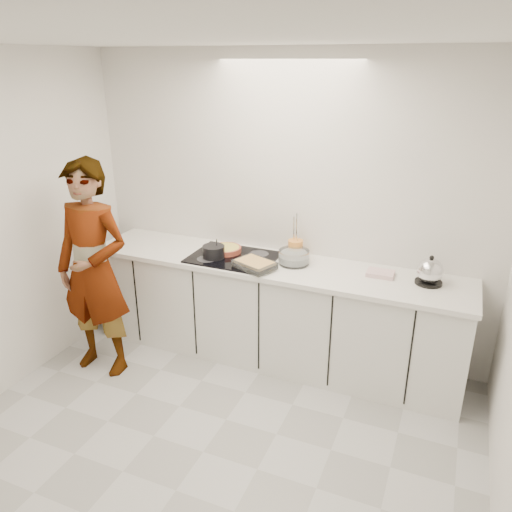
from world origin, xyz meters
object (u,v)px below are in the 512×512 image
at_px(mixing_bowl, 294,258).
at_px(utensil_crock, 295,249).
at_px(cook, 94,270).
at_px(baking_dish, 255,264).
at_px(kettle, 430,272).
at_px(tart_dish, 226,249).
at_px(saucepan, 214,252).
at_px(hob, 233,257).

xyz_separation_m(mixing_bowl, utensil_crock, (-0.03, 0.13, 0.02)).
bearing_deg(cook, baking_dish, 21.11).
xyz_separation_m(mixing_bowl, cook, (-1.45, -0.75, -0.06)).
height_order(baking_dish, kettle, kettle).
relative_size(tart_dish, baking_dish, 0.92).
bearing_deg(saucepan, mixing_bowl, 13.73).
distance_m(kettle, utensil_crock, 1.11).
xyz_separation_m(mixing_bowl, kettle, (1.07, 0.02, 0.04)).
height_order(mixing_bowl, utensil_crock, utensil_crock).
height_order(tart_dish, baking_dish, baking_dish).
bearing_deg(baking_dish, kettle, 11.02).
xyz_separation_m(baking_dish, kettle, (1.32, 0.26, 0.05)).
xyz_separation_m(utensil_crock, cook, (-1.42, -0.88, -0.08)).
bearing_deg(saucepan, cook, -143.35).
bearing_deg(cook, saucepan, 34.65).
xyz_separation_m(saucepan, utensil_crock, (0.63, 0.30, 0.01)).
height_order(tart_dish, kettle, kettle).
xyz_separation_m(kettle, cook, (-2.52, -0.77, -0.10)).
xyz_separation_m(hob, baking_dish, (0.27, -0.16, 0.04)).
bearing_deg(tart_dish, saucepan, -102.42).
height_order(saucepan, mixing_bowl, saucepan).
bearing_deg(utensil_crock, mixing_bowl, -76.03).
xyz_separation_m(kettle, utensil_crock, (-1.10, 0.11, -0.02)).
relative_size(tart_dish, mixing_bowl, 1.13).
bearing_deg(mixing_bowl, cook, -152.71).
bearing_deg(mixing_bowl, tart_dish, -179.58).
distance_m(tart_dish, saucepan, 0.16).
distance_m(baking_dish, utensil_crock, 0.43).
distance_m(hob, kettle, 1.60).
height_order(saucepan, kettle, kettle).
height_order(tart_dish, cook, cook).
distance_m(saucepan, baking_dish, 0.42).
height_order(hob, saucepan, saucepan).
relative_size(saucepan, mixing_bowl, 0.78).
xyz_separation_m(tart_dish, cook, (-0.83, -0.75, -0.04)).
xyz_separation_m(saucepan, kettle, (1.73, 0.18, 0.03)).
distance_m(tart_dish, baking_dish, 0.44).
bearing_deg(saucepan, hob, 30.90).
xyz_separation_m(saucepan, cook, (-0.79, -0.59, -0.07)).
xyz_separation_m(baking_dish, mixing_bowl, (0.25, 0.24, 0.01)).
bearing_deg(kettle, utensil_crock, 174.12).
bearing_deg(tart_dish, hob, -33.71).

